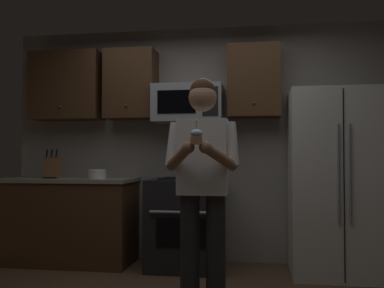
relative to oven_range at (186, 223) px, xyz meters
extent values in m
cube|color=gray|center=(0.15, 0.39, 0.84)|extent=(4.40, 0.10, 2.60)
cube|color=black|center=(0.00, 0.00, 0.00)|extent=(0.76, 0.66, 0.92)
cube|color=black|center=(0.00, -0.33, -0.04)|extent=(0.48, 0.01, 0.28)
cylinder|color=#99999E|center=(0.00, -0.36, 0.16)|extent=(0.60, 0.03, 0.03)
cylinder|color=black|center=(-0.18, -0.14, 0.46)|extent=(0.18, 0.18, 0.01)
cylinder|color=black|center=(0.18, -0.14, 0.46)|extent=(0.18, 0.18, 0.01)
cylinder|color=black|center=(-0.18, 0.14, 0.46)|extent=(0.18, 0.18, 0.01)
cylinder|color=black|center=(0.18, 0.14, 0.46)|extent=(0.18, 0.18, 0.01)
cube|color=#9EA0A5|center=(0.00, 0.12, 1.26)|extent=(0.74, 0.40, 0.40)
cube|color=black|center=(-0.09, -0.08, 1.26)|extent=(0.40, 0.01, 0.24)
cube|color=black|center=(0.26, -0.08, 1.26)|extent=(0.16, 0.01, 0.30)
cube|color=white|center=(1.50, -0.04, 0.44)|extent=(0.90, 0.72, 1.80)
cylinder|color=gray|center=(1.45, -0.41, 0.54)|extent=(0.02, 0.02, 0.90)
cylinder|color=gray|center=(1.55, -0.41, 0.54)|extent=(0.02, 0.02, 0.90)
cube|color=black|center=(1.50, -0.40, 0.44)|extent=(0.01, 0.01, 1.74)
cube|color=#4C301C|center=(-1.40, 0.17, 1.49)|extent=(0.80, 0.34, 0.76)
sphere|color=brown|center=(-1.40, -0.01, 1.24)|extent=(0.03, 0.03, 0.03)
cube|color=#4C301C|center=(-0.65, 0.17, 1.49)|extent=(0.55, 0.34, 0.76)
sphere|color=brown|center=(-0.65, -0.01, 1.24)|extent=(0.03, 0.03, 0.03)
cube|color=#4C301C|center=(0.70, 0.17, 1.49)|extent=(0.55, 0.34, 0.76)
sphere|color=brown|center=(0.70, -0.01, 1.24)|extent=(0.03, 0.03, 0.03)
cube|color=#4C301C|center=(-1.30, 0.02, -0.02)|extent=(1.40, 0.62, 0.88)
cube|color=gray|center=(-1.30, 0.02, 0.44)|extent=(1.44, 0.66, 0.04)
cube|color=brown|center=(-1.47, -0.03, 0.57)|extent=(0.16, 0.15, 0.24)
cylinder|color=black|center=(-1.53, -0.05, 0.72)|extent=(0.02, 0.04, 0.09)
cylinder|color=black|center=(-1.47, -0.05, 0.72)|extent=(0.02, 0.04, 0.09)
cylinder|color=black|center=(-1.42, -0.05, 0.72)|extent=(0.02, 0.04, 0.09)
cylinder|color=white|center=(-0.97, -0.02, 0.50)|extent=(0.19, 0.19, 0.09)
torus|color=white|center=(-0.97, -0.02, 0.55)|extent=(0.20, 0.20, 0.01)
cylinder|color=#262628|center=(0.22, -1.13, -0.03)|extent=(0.15, 0.15, 0.86)
cylinder|color=#262628|center=(0.42, -1.13, -0.03)|extent=(0.15, 0.15, 0.86)
cube|color=white|center=(0.32, -1.13, 0.69)|extent=(0.38, 0.22, 0.58)
sphere|color=#A37556|center=(0.32, -1.13, 1.15)|extent=(0.22, 0.22, 0.22)
sphere|color=#382314|center=(0.32, -1.12, 1.20)|extent=(0.20, 0.20, 0.20)
cylinder|color=white|center=(0.09, -1.16, 0.78)|extent=(0.15, 0.18, 0.35)
cylinder|color=#A37556|center=(0.17, -1.32, 0.69)|extent=(0.26, 0.33, 0.21)
sphere|color=#A37556|center=(0.26, -1.45, 0.76)|extent=(0.09, 0.09, 0.09)
cylinder|color=white|center=(0.54, -1.16, 0.78)|extent=(0.15, 0.18, 0.35)
cylinder|color=#A37556|center=(0.47, -1.32, 0.69)|extent=(0.26, 0.33, 0.21)
sphere|color=#A37556|center=(0.38, -1.45, 0.76)|extent=(0.09, 0.09, 0.09)
cylinder|color=#A87F56|center=(0.32, -1.47, 0.80)|extent=(0.08, 0.08, 0.06)
ellipsoid|color=silver|center=(0.32, -1.47, 0.85)|extent=(0.09, 0.09, 0.06)
cylinder|color=#4CBF66|center=(0.32, -1.47, 0.90)|extent=(0.01, 0.01, 0.06)
ellipsoid|color=#FFD159|center=(0.32, -1.47, 0.94)|extent=(0.01, 0.01, 0.02)
camera|label=1|loc=(0.74, -4.44, 0.69)|focal=40.50mm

